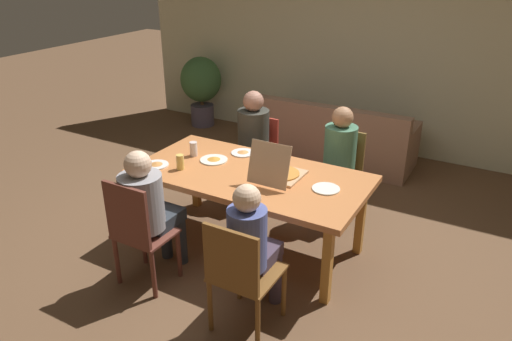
{
  "coord_description": "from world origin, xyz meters",
  "views": [
    {
      "loc": [
        1.94,
        -3.33,
        2.56
      ],
      "look_at": [
        0.0,
        0.1,
        0.74
      ],
      "focal_mm": 33.84,
      "sensor_mm": 36.0,
      "label": 1
    }
  ],
  "objects_px": {
    "person_2": "(251,138)",
    "pizza_box_0": "(279,172)",
    "person_3": "(338,156)",
    "person_0": "(148,205)",
    "plate_1": "(156,165)",
    "plate_3": "(243,153)",
    "drinking_glass_0": "(180,162)",
    "plate_2": "(326,189)",
    "couch": "(331,140)",
    "person_1": "(252,242)",
    "plate_0": "(214,160)",
    "chair_2": "(257,152)",
    "chair_1": "(240,272)",
    "chair_3": "(341,169)",
    "dining_table": "(250,180)",
    "drinking_glass_1": "(194,149)",
    "chair_0": "(137,230)",
    "potted_plant": "(201,84)"
  },
  "relations": [
    {
      "from": "person_2",
      "to": "pizza_box_0",
      "type": "bearing_deg",
      "value": -47.49
    },
    {
      "from": "person_3",
      "to": "person_0",
      "type": "bearing_deg",
      "value": -120.64
    },
    {
      "from": "plate_1",
      "to": "plate_3",
      "type": "distance_m",
      "value": 0.84
    },
    {
      "from": "person_3",
      "to": "drinking_glass_0",
      "type": "bearing_deg",
      "value": -134.5
    },
    {
      "from": "plate_2",
      "to": "couch",
      "type": "bearing_deg",
      "value": 109.56
    },
    {
      "from": "person_1",
      "to": "couch",
      "type": "height_order",
      "value": "person_1"
    },
    {
      "from": "person_3",
      "to": "plate_0",
      "type": "height_order",
      "value": "person_3"
    },
    {
      "from": "chair_2",
      "to": "chair_1",
      "type": "bearing_deg",
      "value": -63.75
    },
    {
      "from": "person_0",
      "to": "plate_1",
      "type": "height_order",
      "value": "person_0"
    },
    {
      "from": "plate_0",
      "to": "chair_3",
      "type": "bearing_deg",
      "value": 44.91
    },
    {
      "from": "person_1",
      "to": "plate_1",
      "type": "height_order",
      "value": "person_1"
    },
    {
      "from": "dining_table",
      "to": "pizza_box_0",
      "type": "distance_m",
      "value": 0.29
    },
    {
      "from": "chair_2",
      "to": "drinking_glass_1",
      "type": "height_order",
      "value": "drinking_glass_1"
    },
    {
      "from": "chair_3",
      "to": "drinking_glass_0",
      "type": "height_order",
      "value": "chair_3"
    },
    {
      "from": "person_0",
      "to": "person_3",
      "type": "relative_size",
      "value": 0.98
    },
    {
      "from": "plate_3",
      "to": "chair_0",
      "type": "bearing_deg",
      "value": -98.85
    },
    {
      "from": "person_0",
      "to": "person_3",
      "type": "bearing_deg",
      "value": 59.36
    },
    {
      "from": "couch",
      "to": "plate_3",
      "type": "bearing_deg",
      "value": -95.45
    },
    {
      "from": "person_3",
      "to": "plate_1",
      "type": "relative_size",
      "value": 5.29
    },
    {
      "from": "drinking_glass_1",
      "to": "pizza_box_0",
      "type": "bearing_deg",
      "value": -2.53
    },
    {
      "from": "person_1",
      "to": "chair_3",
      "type": "bearing_deg",
      "value": 90.0
    },
    {
      "from": "dining_table",
      "to": "chair_3",
      "type": "relative_size",
      "value": 2.29
    },
    {
      "from": "person_1",
      "to": "potted_plant",
      "type": "relative_size",
      "value": 1.07
    },
    {
      "from": "person_2",
      "to": "plate_0",
      "type": "xyz_separation_m",
      "value": [
        0.05,
        -0.78,
        0.06
      ]
    },
    {
      "from": "person_3",
      "to": "chair_0",
      "type": "bearing_deg",
      "value": -118.52
    },
    {
      "from": "couch",
      "to": "dining_table",
      "type": "bearing_deg",
      "value": -87.42
    },
    {
      "from": "person_1",
      "to": "couch",
      "type": "relative_size",
      "value": 0.55
    },
    {
      "from": "drinking_glass_1",
      "to": "potted_plant",
      "type": "relative_size",
      "value": 0.13
    },
    {
      "from": "chair_3",
      "to": "person_3",
      "type": "height_order",
      "value": "person_3"
    },
    {
      "from": "chair_1",
      "to": "chair_2",
      "type": "height_order",
      "value": "chair_1"
    },
    {
      "from": "drinking_glass_0",
      "to": "drinking_glass_1",
      "type": "xyz_separation_m",
      "value": [
        -0.08,
        0.31,
        -0.0
      ]
    },
    {
      "from": "chair_0",
      "to": "chair_2",
      "type": "distance_m",
      "value": 1.95
    },
    {
      "from": "chair_2",
      "to": "plate_1",
      "type": "relative_size",
      "value": 3.9
    },
    {
      "from": "pizza_box_0",
      "to": "plate_2",
      "type": "relative_size",
      "value": 2.01
    },
    {
      "from": "person_3",
      "to": "drinking_glass_1",
      "type": "bearing_deg",
      "value": -145.83
    },
    {
      "from": "plate_2",
      "to": "chair_2",
      "type": "bearing_deg",
      "value": 140.89
    },
    {
      "from": "plate_2",
      "to": "couch",
      "type": "relative_size",
      "value": 0.11
    },
    {
      "from": "person_0",
      "to": "plate_1",
      "type": "distance_m",
      "value": 0.62
    },
    {
      "from": "person_3",
      "to": "plate_0",
      "type": "relative_size",
      "value": 4.63
    },
    {
      "from": "chair_3",
      "to": "plate_0",
      "type": "relative_size",
      "value": 3.49
    },
    {
      "from": "pizza_box_0",
      "to": "drinking_glass_0",
      "type": "xyz_separation_m",
      "value": [
        -0.85,
        -0.27,
        0.02
      ]
    },
    {
      "from": "chair_1",
      "to": "person_1",
      "type": "distance_m",
      "value": 0.23
    },
    {
      "from": "chair_3",
      "to": "drinking_glass_0",
      "type": "xyz_separation_m",
      "value": [
        -1.08,
        -1.24,
        0.32
      ]
    },
    {
      "from": "chair_3",
      "to": "couch",
      "type": "distance_m",
      "value": 1.44
    },
    {
      "from": "dining_table",
      "to": "person_2",
      "type": "relative_size",
      "value": 1.7
    },
    {
      "from": "chair_3",
      "to": "plate_3",
      "type": "distance_m",
      "value": 1.05
    },
    {
      "from": "chair_1",
      "to": "potted_plant",
      "type": "height_order",
      "value": "potted_plant"
    },
    {
      "from": "chair_1",
      "to": "person_2",
      "type": "relative_size",
      "value": 0.75
    },
    {
      "from": "plate_0",
      "to": "potted_plant",
      "type": "height_order",
      "value": "potted_plant"
    },
    {
      "from": "person_3",
      "to": "plate_3",
      "type": "bearing_deg",
      "value": -146.78
    }
  ]
}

